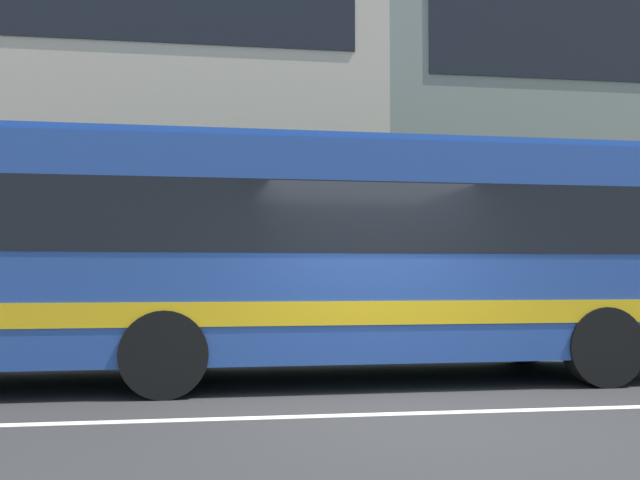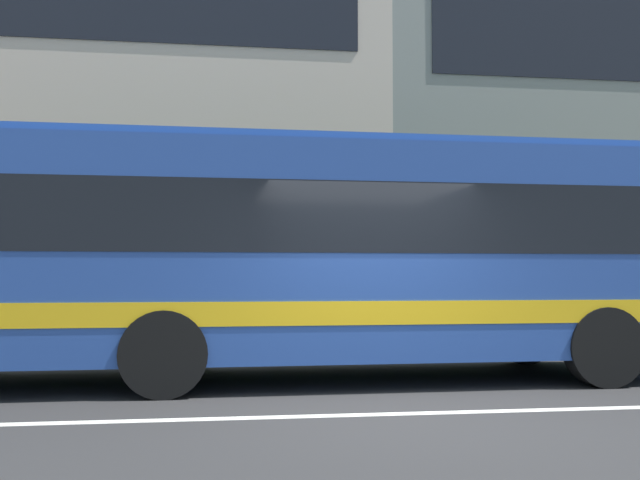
# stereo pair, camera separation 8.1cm
# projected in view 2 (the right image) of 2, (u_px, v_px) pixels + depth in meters

# --- Properties ---
(ground_plane) EXTENTS (160.00, 160.00, 0.00)m
(ground_plane) POSITION_uv_depth(u_px,v_px,m) (399.00, 414.00, 7.04)
(ground_plane) COLOR #2A292A
(lane_centre_line) EXTENTS (60.00, 0.16, 0.01)m
(lane_centre_line) POSITION_uv_depth(u_px,v_px,m) (399.00, 414.00, 7.04)
(lane_centre_line) COLOR silver
(lane_centre_line) RESTS_ON ground_plane
(hedge_row_far) EXTENTS (18.67, 1.10, 0.90)m
(hedge_row_far) POSITION_uv_depth(u_px,v_px,m) (442.00, 324.00, 13.47)
(hedge_row_far) COLOR #1F4D18
(hedge_row_far) RESTS_ON ground_plane
(transit_bus) EXTENTS (11.41, 2.74, 3.14)m
(transit_bus) POSITION_uv_depth(u_px,v_px,m) (225.00, 250.00, 9.28)
(transit_bus) COLOR #244490
(transit_bus) RESTS_ON ground_plane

